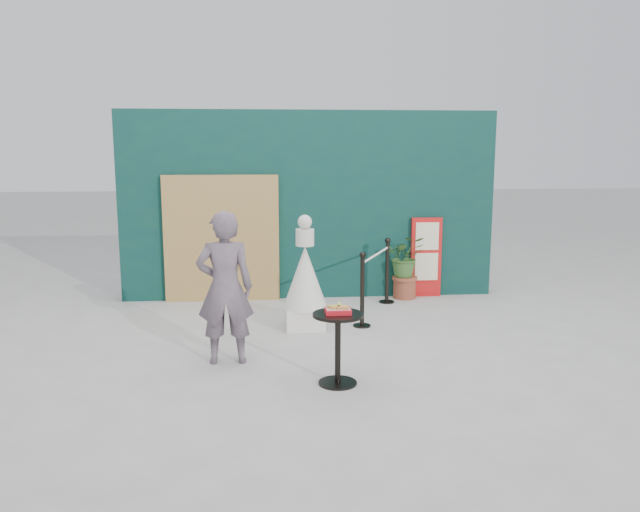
{
  "coord_description": "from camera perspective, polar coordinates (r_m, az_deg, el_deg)",
  "views": [
    {
      "loc": [
        -0.73,
        -6.88,
        2.39
      ],
      "look_at": [
        0.0,
        1.2,
        1.0
      ],
      "focal_mm": 35.0,
      "sensor_mm": 36.0,
      "label": 1
    }
  ],
  "objects": [
    {
      "name": "statue",
      "position": [
        8.36,
        -1.37,
        -2.44
      ],
      "size": [
        0.6,
        0.6,
        1.54
      ],
      "color": "silver",
      "rests_on": "ground"
    },
    {
      "name": "menu_board",
      "position": [
        10.32,
        9.67,
        -0.11
      ],
      "size": [
        0.5,
        0.07,
        1.3
      ],
      "color": "red",
      "rests_on": "ground"
    },
    {
      "name": "food_basket",
      "position": [
        6.34,
        1.67,
        -4.94
      ],
      "size": [
        0.26,
        0.19,
        0.11
      ],
      "color": "red",
      "rests_on": "cafe_table"
    },
    {
      "name": "stanchion_barrier",
      "position": [
        9.15,
        5.11,
        -2.26
      ],
      "size": [
        0.84,
        1.54,
        1.03
      ],
      "color": "black",
      "rests_on": "ground"
    },
    {
      "name": "back_wall",
      "position": [
        10.09,
        -1.0,
        4.67
      ],
      "size": [
        6.0,
        0.3,
        3.0
      ],
      "primitive_type": "cube",
      "color": "#0A2F2F",
      "rests_on": "ground"
    },
    {
      "name": "ground",
      "position": [
        7.32,
        0.85,
        -9.34
      ],
      "size": [
        60.0,
        60.0,
        0.0
      ],
      "primitive_type": "plane",
      "color": "#ADAAA5",
      "rests_on": "ground"
    },
    {
      "name": "bamboo_fence",
      "position": [
        9.94,
        -8.98,
        1.57
      ],
      "size": [
        1.8,
        0.08,
        2.0
      ],
      "primitive_type": "cube",
      "color": "tan",
      "rests_on": "ground"
    },
    {
      "name": "cafe_table",
      "position": [
        6.41,
        1.64,
        -7.44
      ],
      "size": [
        0.52,
        0.52,
        0.75
      ],
      "color": "black",
      "rests_on": "ground"
    },
    {
      "name": "planter",
      "position": [
        10.15,
        7.79,
        -0.55
      ],
      "size": [
        0.6,
        0.52,
        1.03
      ],
      "color": "brown",
      "rests_on": "ground"
    },
    {
      "name": "woman",
      "position": [
        7.04,
        -8.68,
        -2.88
      ],
      "size": [
        0.65,
        0.44,
        1.73
      ],
      "primitive_type": "imported",
      "rotation": [
        0.0,
        0.0,
        3.18
      ],
      "color": "#695A64",
      "rests_on": "ground"
    }
  ]
}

